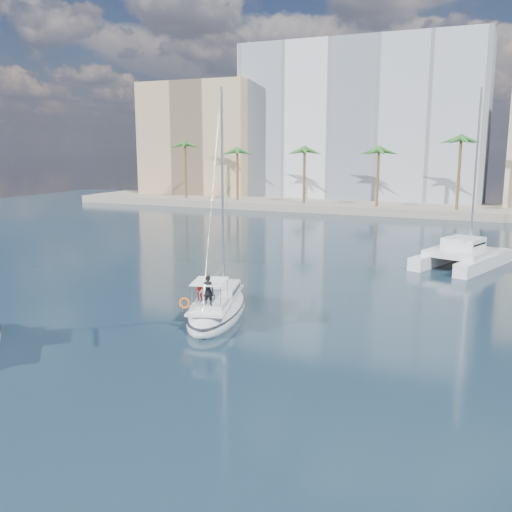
% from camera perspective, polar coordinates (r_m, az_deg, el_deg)
% --- Properties ---
extents(ground, '(160.00, 160.00, 0.00)m').
position_cam_1_polar(ground, '(34.26, 1.11, -6.61)').
color(ground, black).
rests_on(ground, ground).
extents(quay, '(120.00, 14.00, 1.20)m').
position_cam_1_polar(quay, '(92.52, 15.90, 4.53)').
color(quay, gray).
rests_on(quay, ground).
extents(building_modern, '(42.00, 16.00, 28.00)m').
position_cam_1_polar(building_modern, '(106.09, 10.65, 12.79)').
color(building_modern, silver).
rests_on(building_modern, ground).
extents(building_tan_left, '(22.00, 14.00, 22.00)m').
position_cam_1_polar(building_tan_left, '(113.17, -5.14, 11.29)').
color(building_tan_left, tan).
rests_on(building_tan_left, ground).
extents(palm_left, '(3.60, 3.60, 12.30)m').
position_cam_1_polar(palm_left, '(98.80, -4.41, 10.93)').
color(palm_left, brown).
rests_on(palm_left, ground).
extents(palm_centre, '(3.60, 3.60, 12.30)m').
position_cam_1_polar(palm_centre, '(88.04, 15.86, 10.54)').
color(palm_centre, brown).
rests_on(palm_centre, ground).
extents(main_sloop, '(5.73, 10.31, 14.60)m').
position_cam_1_polar(main_sloop, '(35.52, -3.88, -5.18)').
color(main_sloop, silver).
rests_on(main_sloop, ground).
extents(catamaran, '(8.16, 11.38, 15.19)m').
position_cam_1_polar(catamaran, '(52.84, 19.92, 0.24)').
color(catamaran, silver).
rests_on(catamaran, ground).
extents(seagull, '(1.17, 0.50, 0.22)m').
position_cam_1_polar(seagull, '(37.02, -3.03, -4.06)').
color(seagull, silver).
rests_on(seagull, ground).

